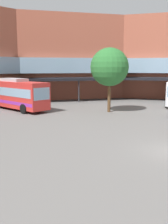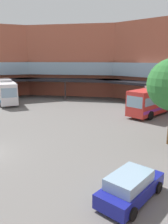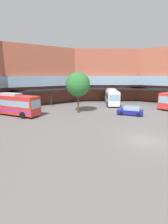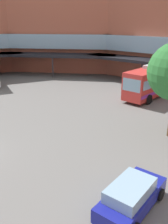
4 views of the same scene
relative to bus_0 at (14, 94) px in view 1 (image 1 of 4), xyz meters
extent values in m
cube|color=#AD5942|center=(12.22, 7.92, 4.87)|extent=(21.09, 11.48, 13.63)
cube|color=#8CADC6|center=(12.05, 7.35, 3.51)|extent=(19.22, 11.14, 2.39)
cube|color=black|center=(10.81, 3.13, 1.46)|extent=(20.52, 9.56, 0.40)
cylinder|color=#2D2D33|center=(10.36, 1.59, -0.24)|extent=(0.20, 0.20, 3.41)
cube|color=red|center=(0.00, 0.02, -0.03)|extent=(5.27, 11.59, 3.13)
cube|color=#8CADC6|center=(0.00, 0.02, 0.35)|extent=(5.15, 10.95, 1.00)
cube|color=purple|center=(0.00, 0.02, -0.90)|extent=(5.24, 11.38, 0.38)
cube|color=#8CADC6|center=(1.41, -5.42, 0.35)|extent=(2.15, 0.67, 1.38)
cube|color=#B2B2B7|center=(0.00, 0.02, 1.72)|extent=(2.72, 4.39, 0.36)
cylinder|color=black|center=(2.18, -3.40, -1.39)|extent=(0.57, 1.14, 1.10)
cylinder|color=black|center=(-0.24, -4.03, -1.39)|extent=(0.57, 1.14, 1.10)
cylinder|color=black|center=(0.23, 4.06, -1.39)|extent=(0.57, 1.14, 1.10)
cylinder|color=black|center=(17.23, -9.19, -1.39)|extent=(1.06, 0.90, 1.10)
cylinder|color=brown|center=(8.79, -8.04, 0.07)|extent=(0.36, 0.36, 4.02)
sphere|color=#2D7233|center=(8.79, -8.04, 3.29)|extent=(4.42, 4.42, 4.42)
camera|label=1|loc=(-10.55, -33.91, 3.33)|focal=44.31mm
camera|label=2|loc=(21.32, -23.93, 5.41)|focal=36.32mm
camera|label=3|loc=(-14.12, -28.45, 5.00)|focal=26.83mm
camera|label=4|loc=(20.27, -23.69, 6.87)|focal=39.54mm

